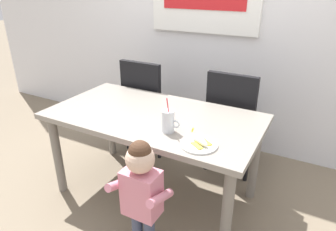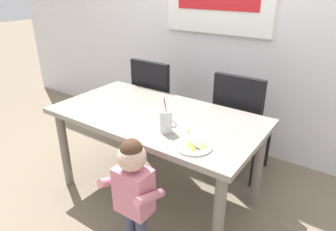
{
  "view_description": "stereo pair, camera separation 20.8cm",
  "coord_description": "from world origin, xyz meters",
  "px_view_note": "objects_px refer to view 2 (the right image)",
  "views": [
    {
      "loc": [
        1.08,
        -1.75,
        1.64
      ],
      "look_at": [
        0.17,
        -0.08,
        0.78
      ],
      "focal_mm": 32.21,
      "sensor_mm": 36.0,
      "label": 1
    },
    {
      "loc": [
        1.25,
        -1.64,
        1.64
      ],
      "look_at": [
        0.17,
        -0.08,
        0.78
      ],
      "focal_mm": 32.21,
      "sensor_mm": 36.0,
      "label": 2
    }
  ],
  "objects_px": {
    "dining_chair_left": "(158,100)",
    "peeled_banana": "(194,141)",
    "toddler_standing": "(133,186)",
    "dining_table": "(156,125)",
    "milk_cup": "(166,122)",
    "dining_chair_right": "(241,120)",
    "snack_plate": "(193,146)"
  },
  "relations": [
    {
      "from": "dining_chair_left",
      "to": "dining_chair_right",
      "type": "xyz_separation_m",
      "value": [
        0.86,
        0.04,
        0.0
      ]
    },
    {
      "from": "dining_chair_left",
      "to": "milk_cup",
      "type": "xyz_separation_m",
      "value": [
        0.66,
        -0.79,
        0.25
      ]
    },
    {
      "from": "dining_chair_left",
      "to": "peeled_banana",
      "type": "distance_m",
      "value": 1.27
    },
    {
      "from": "dining_chair_right",
      "to": "toddler_standing",
      "type": "xyz_separation_m",
      "value": [
        -0.18,
        -1.2,
        -0.02
      ]
    },
    {
      "from": "toddler_standing",
      "to": "milk_cup",
      "type": "relative_size",
      "value": 3.35
    },
    {
      "from": "dining_table",
      "to": "toddler_standing",
      "type": "relative_size",
      "value": 1.9
    },
    {
      "from": "snack_plate",
      "to": "milk_cup",
      "type": "bearing_deg",
      "value": 164.04
    },
    {
      "from": "dining_table",
      "to": "snack_plate",
      "type": "xyz_separation_m",
      "value": [
        0.48,
        -0.27,
        0.1
      ]
    },
    {
      "from": "dining_table",
      "to": "toddler_standing",
      "type": "height_order",
      "value": "toddler_standing"
    },
    {
      "from": "dining_table",
      "to": "peeled_banana",
      "type": "relative_size",
      "value": 9.51
    },
    {
      "from": "dining_table",
      "to": "snack_plate",
      "type": "relative_size",
      "value": 6.91
    },
    {
      "from": "toddler_standing",
      "to": "peeled_banana",
      "type": "distance_m",
      "value": 0.45
    },
    {
      "from": "milk_cup",
      "to": "peeled_banana",
      "type": "distance_m",
      "value": 0.26
    },
    {
      "from": "dining_chair_right",
      "to": "dining_table",
      "type": "bearing_deg",
      "value": 56.04
    },
    {
      "from": "dining_chair_left",
      "to": "toddler_standing",
      "type": "bearing_deg",
      "value": 120.47
    },
    {
      "from": "dining_chair_right",
      "to": "snack_plate",
      "type": "relative_size",
      "value": 4.17
    },
    {
      "from": "dining_chair_left",
      "to": "dining_chair_right",
      "type": "height_order",
      "value": "same"
    },
    {
      "from": "dining_chair_left",
      "to": "dining_table",
      "type": "bearing_deg",
      "value": 125.87
    },
    {
      "from": "dining_chair_right",
      "to": "snack_plate",
      "type": "distance_m",
      "value": 0.92
    },
    {
      "from": "dining_table",
      "to": "toddler_standing",
      "type": "bearing_deg",
      "value": -65.99
    },
    {
      "from": "dining_chair_right",
      "to": "toddler_standing",
      "type": "distance_m",
      "value": 1.22
    },
    {
      "from": "toddler_standing",
      "to": "snack_plate",
      "type": "distance_m",
      "value": 0.43
    },
    {
      "from": "snack_plate",
      "to": "dining_table",
      "type": "bearing_deg",
      "value": 151.12
    },
    {
      "from": "milk_cup",
      "to": "dining_chair_left",
      "type": "bearing_deg",
      "value": 129.92
    },
    {
      "from": "dining_table",
      "to": "dining_chair_right",
      "type": "relative_size",
      "value": 1.66
    },
    {
      "from": "snack_plate",
      "to": "peeled_banana",
      "type": "xyz_separation_m",
      "value": [
        -0.0,
        0.01,
        0.03
      ]
    },
    {
      "from": "dining_chair_left",
      "to": "milk_cup",
      "type": "distance_m",
      "value": 1.06
    },
    {
      "from": "toddler_standing",
      "to": "peeled_banana",
      "type": "height_order",
      "value": "toddler_standing"
    },
    {
      "from": "peeled_banana",
      "to": "milk_cup",
      "type": "bearing_deg",
      "value": 166.28
    },
    {
      "from": "dining_chair_right",
      "to": "toddler_standing",
      "type": "height_order",
      "value": "dining_chair_right"
    },
    {
      "from": "toddler_standing",
      "to": "milk_cup",
      "type": "distance_m",
      "value": 0.46
    },
    {
      "from": "dining_table",
      "to": "milk_cup",
      "type": "bearing_deg",
      "value": -40.07
    }
  ]
}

